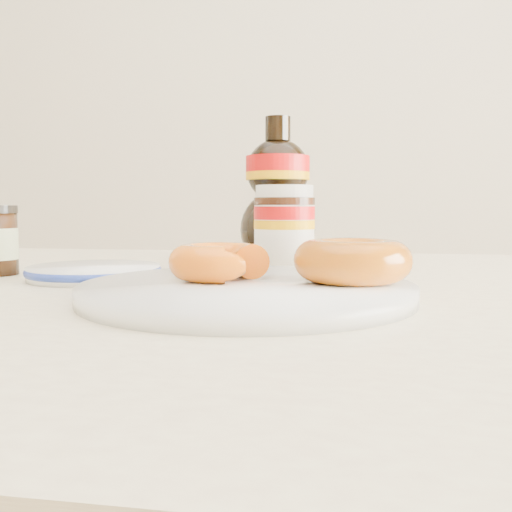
% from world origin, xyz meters
% --- Properties ---
extents(dining_table, '(1.40, 0.90, 0.75)m').
position_xyz_m(dining_table, '(0.00, 0.10, 0.67)').
color(dining_table, beige).
rests_on(dining_table, ground).
extents(plate, '(0.30, 0.30, 0.02)m').
position_xyz_m(plate, '(0.04, 0.01, 0.76)').
color(plate, white).
rests_on(plate, dining_table).
extents(donut_bitten, '(0.11, 0.11, 0.03)m').
position_xyz_m(donut_bitten, '(0.01, 0.03, 0.78)').
color(donut_bitten, '#F64F0E').
rests_on(donut_bitten, plate).
extents(donut_whole, '(0.13, 0.13, 0.04)m').
position_xyz_m(donut_whole, '(0.13, 0.03, 0.78)').
color(donut_whole, '#A5630A').
rests_on(donut_whole, plate).
extents(nutella_jar, '(0.08, 0.08, 0.11)m').
position_xyz_m(nutella_jar, '(0.05, 0.23, 0.81)').
color(nutella_jar, white).
rests_on(nutella_jar, dining_table).
extents(syrup_bottle, '(0.13, 0.12, 0.21)m').
position_xyz_m(syrup_bottle, '(0.03, 0.31, 0.85)').
color(syrup_bottle, black).
rests_on(syrup_bottle, dining_table).
extents(blue_rim_saucer, '(0.15, 0.15, 0.02)m').
position_xyz_m(blue_rim_saucer, '(-0.16, 0.12, 0.76)').
color(blue_rim_saucer, white).
rests_on(blue_rim_saucer, dining_table).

